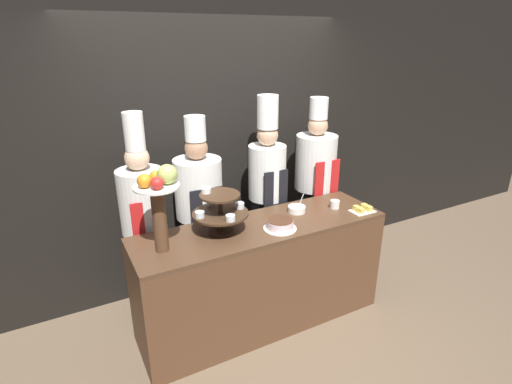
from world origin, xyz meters
The scene contains 13 objects.
ground_plane centered at (0.00, 0.00, 0.00)m, with size 14.00×14.00×0.00m, color brown.
wall_back centered at (0.00, 1.20, 1.40)m, with size 10.00×0.06×2.80m.
buffet_counter centered at (0.00, 0.30, 0.46)m, with size 2.07×0.60×0.92m.
tiered_stand centered at (-0.34, 0.34, 1.11)m, with size 0.43×0.43×0.35m.
fruit_pedestal centered at (-0.80, 0.28, 1.32)m, with size 0.31×0.31×0.62m.
cake_round centered at (0.09, 0.18, 0.96)m, with size 0.26×0.26×0.08m.
cup_white centered at (0.73, 0.30, 0.96)m, with size 0.08×0.08×0.07m.
cake_square_tray centered at (0.89, 0.13, 0.94)m, with size 0.20×0.14×0.05m.
serving_bowl_far centered at (0.39, 0.39, 0.95)m, with size 0.15×0.15×0.15m.
chef_left centered at (-0.81, 0.81, 0.95)m, with size 0.36×0.36×1.81m.
chef_center_left centered at (-0.33, 0.81, 0.95)m, with size 0.41×0.41×1.74m.
chef_center_right centered at (0.34, 0.81, 1.02)m, with size 0.34×0.34×1.86m.
chef_right centered at (0.88, 0.81, 0.99)m, with size 0.40×0.40×1.80m.
Camera 1 is at (-1.39, -2.21, 2.33)m, focal length 28.00 mm.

